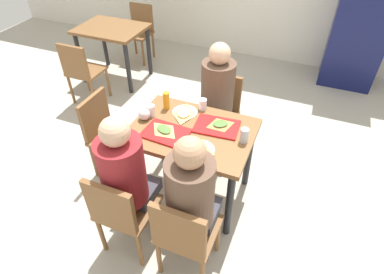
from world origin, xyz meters
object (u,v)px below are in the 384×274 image
Objects in this scene: pizza_slice_b at (220,124)px; plastic_cup_a at (203,104)px; tray_red_near at (166,133)px; person_in_brown_jacket at (192,195)px; background_table at (112,37)px; soda_can at (244,135)px; condiment_bottle at (166,101)px; chair_left_end at (106,130)px; paper_plate_center at (185,112)px; plastic_cup_c at (151,110)px; chair_near_right at (184,233)px; background_chair_near at (81,69)px; pizza_slice_a at (164,130)px; pizza_slice_d at (197,148)px; main_table at (192,141)px; chair_near_left at (121,210)px; person_in_red at (127,174)px; paper_plate_near_edge at (200,149)px; chair_far_side at (219,109)px; plastic_cup_b at (179,150)px; pizza_slice_c at (184,113)px; tray_red_far at (217,126)px; background_chair_far at (140,28)px; person_far_side at (216,96)px; drink_fridge at (364,16)px; foil_bundle at (144,114)px.

pizza_slice_b is 0.29m from plastic_cup_a.
tray_red_near is 0.46m from plastic_cup_a.
background_table is at bearing 133.34° from person_in_brown_jacket.
soda_can is 0.76× the size of condiment_bottle.
chair_left_end reaches higher than paper_plate_center.
chair_near_right is at bearing -50.89° from plastic_cup_c.
plastic_cup_a is 0.12× the size of background_chair_near.
pizza_slice_a reaches higher than pizza_slice_d.
chair_near_left reaches higher than main_table.
chair_left_end is 0.91m from person_in_red.
soda_can reaches higher than paper_plate_near_edge.
person_in_brown_jacket is at bearing -46.66° from background_table.
background_table is at bearing 140.06° from paper_plate_center.
chair_near_left is at bearing -99.52° from chair_far_side.
plastic_cup_b is at bearing -40.49° from plastic_cup_c.
plastic_cup_c reaches higher than chair_far_side.
main_table is 1.12× the size of background_table.
person_in_brown_jacket is 4.83× the size of pizza_slice_c.
person_in_brown_jacket is at bearing -79.51° from chair_far_side.
background_table is (-2.12, 2.39, 0.14)m from chair_near_right.
background_chair_far is at bearing 132.11° from tray_red_far.
person_far_side is 2.59m from background_chair_far.
plastic_cup_b is 0.82× the size of soda_can.
pizza_slice_c is 0.47m from pizza_slice_d.
tray_red_far is at bearing -47.89° from background_chair_far.
chair_left_end is at bearing -174.12° from tray_red_far.
chair_near_right reaches higher than pizza_slice_d.
background_table is at bearing 154.49° from chair_far_side.
soda_can is (0.57, -0.15, 0.04)m from pizza_slice_c.
pizza_slice_b is (0.35, -0.07, 0.02)m from paper_plate_center.
person_in_brown_jacket is 12.51× the size of plastic_cup_a.
tray_red_near is at bearing 83.08° from chair_near_left.
person_in_red is at bearing -54.23° from background_table.
condiment_bottle reaches higher than background_chair_near.
pizza_slice_d is (1.01, -0.21, 0.29)m from chair_left_end.
plastic_cup_b reaches higher than chair_near_left.
chair_left_end is 1.00× the size of background_chair_far.
chair_left_end is at bearing 168.15° from pizza_slice_d.
pizza_slice_d is at bearing -99.04° from tray_red_far.
chair_far_side reaches higher than paper_plate_near_edge.
drink_fridge is (1.41, 2.65, 0.18)m from paper_plate_center.
person_in_red is 5.69× the size of paper_plate_center.
chair_near_right is 6.90× the size of soda_can.
condiment_bottle is at bearing 124.57° from plastic_cup_b.
plastic_cup_b is (-0.15, -0.42, 0.04)m from tray_red_far.
plastic_cup_a is 0.52m from foil_bundle.
tray_red_far is (0.43, 0.86, 0.28)m from chair_near_left.
pizza_slice_d is (-0.05, -0.32, 0.01)m from tray_red_far.
background_chair_far is at bearing 125.44° from person_in_brown_jacket.
pizza_slice_c is (-0.35, 0.04, -0.01)m from pizza_slice_b.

